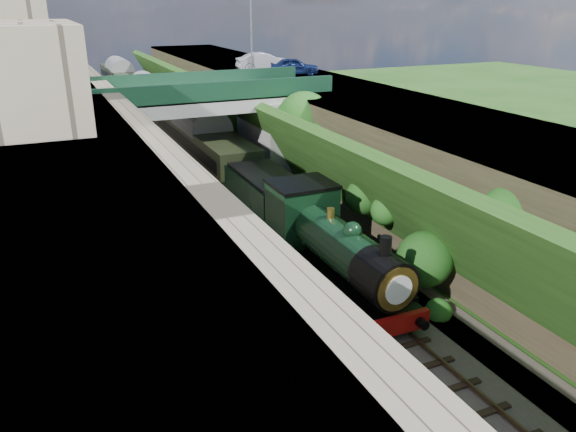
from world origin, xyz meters
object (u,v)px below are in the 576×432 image
object	(u,v)px
tree	(305,122)
locomotive	(332,249)
road_bridge	(209,125)
tender	(267,202)
car_silver	(264,62)
lamppost	(252,31)
car_blue	(294,66)

from	to	relation	value
tree	locomotive	world-z (taller)	tree
locomotive	road_bridge	bearing A→B (deg)	90.88
tender	tree	bearing A→B (deg)	47.28
tree	car_silver	distance (m)	13.86
road_bridge	tree	size ratio (longest dim) A/B	2.42
lamppost	car_blue	distance (m)	4.50
road_bridge	lamppost	xyz separation A→B (m)	(6.34, 8.45, 5.49)
car_silver	locomotive	bearing A→B (deg)	172.18
car_blue	locomotive	xyz separation A→B (m)	(-8.70, -22.65, -5.02)
road_bridge	tender	distance (m)	9.67
tree	car_blue	world-z (taller)	car_blue
lamppost	car_silver	distance (m)	2.96
locomotive	tender	world-z (taller)	locomotive
road_bridge	tree	distance (m)	6.56
tree	car_blue	distance (m)	11.16
car_silver	locomotive	world-z (taller)	car_silver
car_blue	tender	size ratio (longest dim) A/B	0.65
tree	car_blue	xyz separation A→B (m)	(3.98, 10.18, 2.26)
locomotive	tender	size ratio (longest dim) A/B	1.70
car_blue	locomotive	bearing A→B (deg)	-179.63
road_bridge	tree	bearing A→B (deg)	-40.48
locomotive	lamppost	bearing A→B (deg)	76.41
tree	locomotive	bearing A→B (deg)	-110.71
tree	tender	distance (m)	7.58
car_blue	tender	bearing A→B (deg)	171.74
lamppost	tender	xyz separation A→B (m)	(-6.08, -17.80, -7.95)
tree	car_silver	size ratio (longest dim) A/B	1.43
tree	lamppost	size ratio (longest dim) A/B	1.10
road_bridge	tender	bearing A→B (deg)	-88.43
car_blue	car_silver	world-z (taller)	car_silver
lamppost	car_blue	size ratio (longest dim) A/B	1.55
tree	road_bridge	bearing A→B (deg)	139.52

